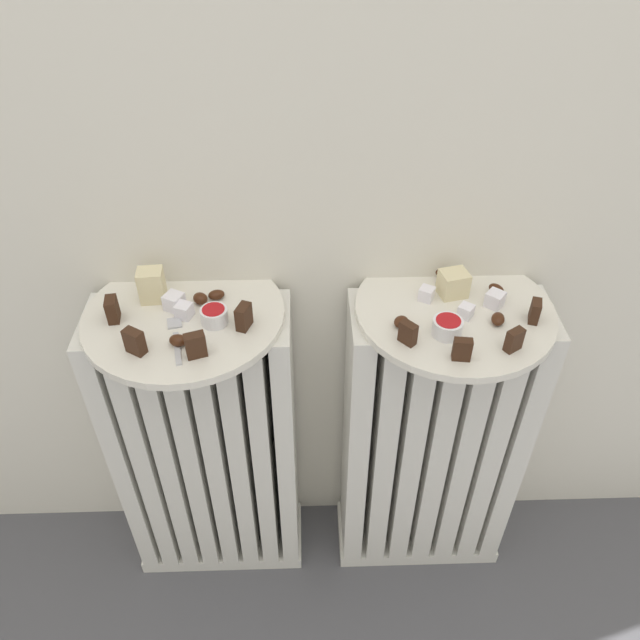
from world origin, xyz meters
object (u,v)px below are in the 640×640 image
radiator_right (430,445)px  plate_right (454,310)px  radiator_left (209,451)px  jam_bowl_left (214,315)px  fork (176,337)px  plate_left (184,315)px  jam_bowl_right (447,326)px

radiator_right → plate_right: (0.00, 0.00, 0.31)m
radiator_left → radiator_right: 0.40m
radiator_right → jam_bowl_left: (-0.35, -0.02, 0.33)m
jam_bowl_left → fork: 0.06m
plate_left → plate_right: size_ratio=1.00×
plate_left → jam_bowl_right: jam_bowl_right is taller
plate_left → plate_right: 0.40m
plate_left → jam_bowl_right: 0.38m
fork → plate_left: bearing=86.9°
plate_left → jam_bowl_left: bearing=-27.2°
radiator_left → fork: (-0.00, -0.06, 0.32)m
radiator_right → plate_right: plate_right is taller
plate_left → plate_right: bearing=0.0°
jam_bowl_left → jam_bowl_right: (0.33, -0.03, 0.00)m
plate_left → jam_bowl_right: (0.37, -0.06, 0.02)m
plate_left → fork: (-0.00, -0.06, 0.01)m
radiator_right → plate_left: size_ratio=2.07×
jam_bowl_right → plate_left: bearing=171.0°
jam_bowl_left → jam_bowl_right: same height
radiator_left → jam_bowl_right: size_ratio=14.42×
radiator_right → plate_left: plate_left is taller
radiator_left → jam_bowl_left: bearing=-27.2°
plate_right → fork: size_ratio=2.95×
jam_bowl_left → radiator_left: bearing=152.8°
plate_left → jam_bowl_left: 0.06m
radiator_left → radiator_right: same height
plate_left → radiator_left: bearing=180.0°
fork → radiator_right: bearing=7.9°
radiator_left → plate_right: 0.51m
radiator_right → fork: fork is taller
jam_bowl_right → plate_right: bearing=68.0°
plate_right → fork: (-0.40, -0.06, 0.01)m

